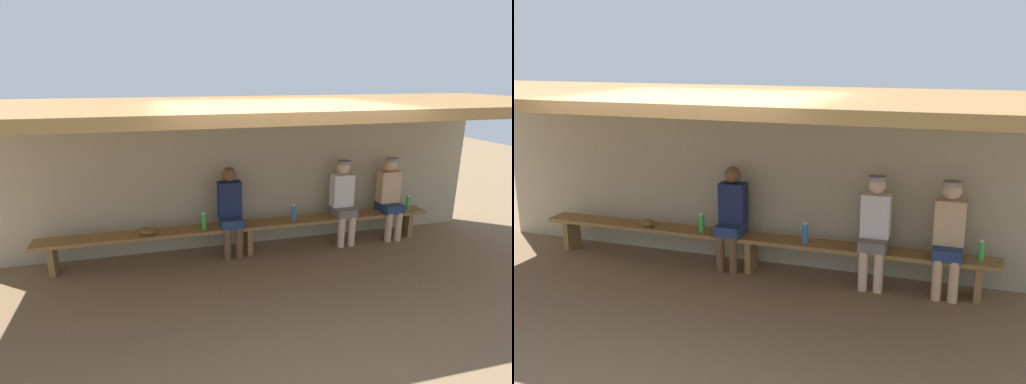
% 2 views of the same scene
% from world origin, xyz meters
% --- Properties ---
extents(ground_plane, '(24.00, 24.00, 0.00)m').
position_xyz_m(ground_plane, '(0.00, 0.00, 0.00)').
color(ground_plane, brown).
extents(back_wall, '(8.00, 0.20, 2.20)m').
position_xyz_m(back_wall, '(0.00, 2.00, 1.10)').
color(back_wall, tan).
rests_on(back_wall, ground).
extents(dugout_roof, '(8.00, 2.80, 0.12)m').
position_xyz_m(dugout_roof, '(0.00, 0.70, 2.26)').
color(dugout_roof, olive).
rests_on(dugout_roof, back_wall).
extents(bench, '(6.00, 0.36, 0.46)m').
position_xyz_m(bench, '(0.00, 1.55, 0.39)').
color(bench, olive).
rests_on(bench, ground).
extents(player_near_post, '(0.34, 0.42, 1.34)m').
position_xyz_m(player_near_post, '(-0.27, 1.55, 0.73)').
color(player_near_post, navy).
rests_on(player_near_post, ground).
extents(player_shirtless_tan, '(0.34, 0.42, 1.34)m').
position_xyz_m(player_shirtless_tan, '(1.56, 1.55, 0.75)').
color(player_shirtless_tan, slate).
rests_on(player_shirtless_tan, ground).
extents(player_middle, '(0.34, 0.42, 1.34)m').
position_xyz_m(player_middle, '(2.40, 1.55, 0.75)').
color(player_middle, navy).
rests_on(player_middle, ground).
extents(water_bottle_green, '(0.06, 0.06, 0.25)m').
position_xyz_m(water_bottle_green, '(2.75, 1.55, 0.58)').
color(water_bottle_green, green).
rests_on(water_bottle_green, bench).
extents(water_bottle_blue, '(0.07, 0.07, 0.25)m').
position_xyz_m(water_bottle_blue, '(-0.67, 1.51, 0.58)').
color(water_bottle_blue, green).
rests_on(water_bottle_blue, bench).
extents(water_bottle_clear, '(0.07, 0.07, 0.26)m').
position_xyz_m(water_bottle_clear, '(0.72, 1.52, 0.58)').
color(water_bottle_clear, blue).
rests_on(water_bottle_clear, bench).
extents(baseball_glove_tan, '(0.29, 0.28, 0.09)m').
position_xyz_m(baseball_glove_tan, '(-1.48, 1.51, 0.51)').
color(baseball_glove_tan, brown).
rests_on(baseball_glove_tan, bench).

